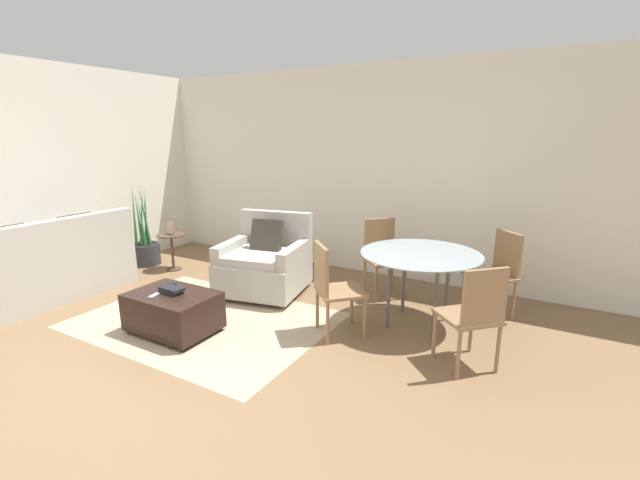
{
  "coord_description": "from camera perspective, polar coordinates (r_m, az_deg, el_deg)",
  "views": [
    {
      "loc": [
        2.67,
        -1.95,
        1.89
      ],
      "look_at": [
        0.44,
        1.99,
        0.75
      ],
      "focal_mm": 24.0,
      "sensor_mm": 36.0,
      "label": 1
    }
  ],
  "objects": [
    {
      "name": "ground_plane",
      "position": [
        3.81,
        -21.98,
        -16.74
      ],
      "size": [
        20.0,
        20.0,
        0.0
      ],
      "primitive_type": "plane",
      "color": "brown"
    },
    {
      "name": "wall_back",
      "position": [
        5.98,
        2.87,
        9.15
      ],
      "size": [
        12.0,
        0.06,
        2.75
      ],
      "color": "white",
      "rests_on": "ground_plane"
    },
    {
      "name": "wall_left",
      "position": [
        6.65,
        -29.33,
        7.89
      ],
      "size": [
        0.06,
        12.0,
        2.75
      ],
      "color": "white",
      "rests_on": "ground_plane"
    },
    {
      "name": "area_rug",
      "position": [
        4.66,
        -15.1,
        -10.27
      ],
      "size": [
        2.51,
        1.8,
        0.01
      ],
      "color": "tan",
      "rests_on": "ground_plane"
    },
    {
      "name": "couch",
      "position": [
        5.88,
        -32.95,
        -3.6
      ],
      "size": [
        0.89,
        1.9,
        0.97
      ],
      "color": "#B2ADA3",
      "rests_on": "ground_plane"
    },
    {
      "name": "armchair",
      "position": [
        5.19,
        -7.33,
        -3.13
      ],
      "size": [
        1.09,
        1.08,
        0.94
      ],
      "color": "#B2ADA3",
      "rests_on": "ground_plane"
    },
    {
      "name": "ottoman",
      "position": [
        4.42,
        -18.98,
        -8.92
      ],
      "size": [
        0.82,
        0.57,
        0.4
      ],
      "color": "black",
      "rests_on": "ground_plane"
    },
    {
      "name": "book_stack",
      "position": [
        4.35,
        -19.24,
        -6.32
      ],
      "size": [
        0.24,
        0.14,
        0.06
      ],
      "color": "black",
      "rests_on": "ottoman"
    },
    {
      "name": "tv_remote_primary",
      "position": [
        4.58,
        -19.54,
        -5.66
      ],
      "size": [
        0.1,
        0.15,
        0.01
      ],
      "color": "black",
      "rests_on": "ottoman"
    },
    {
      "name": "tv_remote_secondary",
      "position": [
        4.36,
        -21.14,
        -6.82
      ],
      "size": [
        0.07,
        0.16,
        0.01
      ],
      "color": "#B7B7BC",
      "rests_on": "ottoman"
    },
    {
      "name": "potted_plant",
      "position": [
        6.79,
        -22.31,
        -0.97
      ],
      "size": [
        0.42,
        0.42,
        1.2
      ],
      "color": "#333338",
      "rests_on": "ground_plane"
    },
    {
      "name": "side_table",
      "position": [
        6.35,
        -19.16,
        -0.63
      ],
      "size": [
        0.39,
        0.39,
        0.52
      ],
      "color": "#4C3828",
      "rests_on": "ground_plane"
    },
    {
      "name": "picture_frame",
      "position": [
        6.29,
        -19.35,
        1.64
      ],
      "size": [
        0.16,
        0.07,
        0.21
      ],
      "color": "#8C6647",
      "rests_on": "side_table"
    },
    {
      "name": "dining_table",
      "position": [
        4.31,
        13.22,
        -2.68
      ],
      "size": [
        1.18,
        1.18,
        0.75
      ],
      "color": "#99A8AD",
      "rests_on": "ground_plane"
    },
    {
      "name": "dining_chair_near_left",
      "position": [
        4.01,
        1.57,
        -5.87
      ],
      "size": [
        0.59,
        0.59,
        0.9
      ],
      "color": "#93704C",
      "rests_on": "ground_plane"
    },
    {
      "name": "dining_chair_near_right",
      "position": [
        3.64,
        19.95,
        -8.92
      ],
      "size": [
        0.59,
        0.59,
        0.9
      ],
      "color": "#93704C",
      "rests_on": "ground_plane"
    },
    {
      "name": "dining_chair_far_left",
      "position": [
        5.13,
        8.31,
        -1.55
      ],
      "size": [
        0.59,
        0.59,
        0.9
      ],
      "color": "#93704C",
      "rests_on": "ground_plane"
    },
    {
      "name": "dining_chair_far_right",
      "position": [
        4.84,
        22.62,
        -3.47
      ],
      "size": [
        0.59,
        0.59,
        0.9
      ],
      "color": "#93704C",
      "rests_on": "ground_plane"
    }
  ]
}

